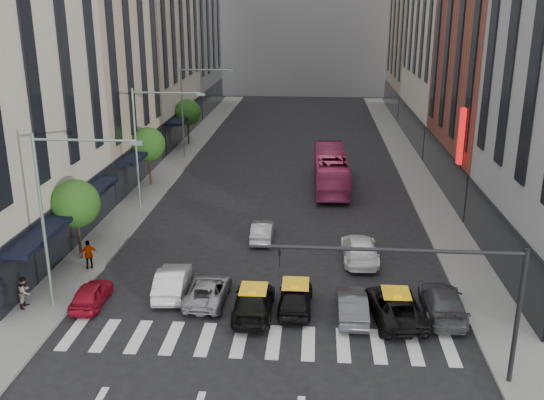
% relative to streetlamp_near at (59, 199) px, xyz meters
% --- Properties ---
extents(ground, '(160.00, 160.00, 0.00)m').
position_rel_streetlamp_near_xyz_m(ground, '(10.04, -4.00, -5.90)').
color(ground, black).
rests_on(ground, ground).
extents(sidewalk_left, '(3.00, 96.00, 0.15)m').
position_rel_streetlamp_near_xyz_m(sidewalk_left, '(-1.46, 26.00, -5.83)').
color(sidewalk_left, slate).
rests_on(sidewalk_left, ground).
extents(sidewalk_right, '(3.00, 96.00, 0.15)m').
position_rel_streetlamp_near_xyz_m(sidewalk_right, '(21.54, 26.00, -5.83)').
color(sidewalk_right, slate).
rests_on(sidewalk_right, ground).
extents(building_left_b, '(8.00, 16.00, 24.00)m').
position_rel_streetlamp_near_xyz_m(building_left_b, '(-6.96, 24.00, 6.10)').
color(building_left_b, tan).
rests_on(building_left_b, ground).
extents(building_left_d, '(8.00, 18.00, 30.00)m').
position_rel_streetlamp_near_xyz_m(building_left_d, '(-6.96, 61.00, 9.10)').
color(building_left_d, gray).
rests_on(building_left_d, ground).
extents(building_right_b, '(8.00, 18.00, 26.00)m').
position_rel_streetlamp_near_xyz_m(building_right_b, '(27.04, 23.00, 7.10)').
color(building_right_b, brown).
rests_on(building_right_b, ground).
extents(building_right_d, '(8.00, 18.00, 28.00)m').
position_rel_streetlamp_near_xyz_m(building_right_d, '(27.04, 61.00, 8.10)').
color(building_right_d, tan).
rests_on(building_right_d, ground).
extents(tree_near, '(2.88, 2.88, 4.95)m').
position_rel_streetlamp_near_xyz_m(tree_near, '(-1.76, 6.00, -2.25)').
color(tree_near, black).
rests_on(tree_near, sidewalk_left).
extents(tree_mid, '(2.88, 2.88, 4.95)m').
position_rel_streetlamp_near_xyz_m(tree_mid, '(-1.76, 22.00, -2.25)').
color(tree_mid, black).
rests_on(tree_mid, sidewalk_left).
extents(tree_far, '(2.88, 2.88, 4.95)m').
position_rel_streetlamp_near_xyz_m(tree_far, '(-1.76, 38.00, -2.25)').
color(tree_far, black).
rests_on(tree_far, sidewalk_left).
extents(streetlamp_near, '(5.38, 0.25, 9.00)m').
position_rel_streetlamp_near_xyz_m(streetlamp_near, '(0.00, 0.00, 0.00)').
color(streetlamp_near, gray).
rests_on(streetlamp_near, sidewalk_left).
extents(streetlamp_mid, '(5.38, 0.25, 9.00)m').
position_rel_streetlamp_near_xyz_m(streetlamp_mid, '(0.00, 16.00, 0.00)').
color(streetlamp_mid, gray).
rests_on(streetlamp_mid, sidewalk_left).
extents(streetlamp_far, '(5.38, 0.25, 9.00)m').
position_rel_streetlamp_near_xyz_m(streetlamp_far, '(0.00, 32.00, 0.00)').
color(streetlamp_far, gray).
rests_on(streetlamp_far, sidewalk_left).
extents(traffic_signal, '(10.10, 0.20, 6.00)m').
position_rel_streetlamp_near_xyz_m(traffic_signal, '(17.74, -5.00, -1.43)').
color(traffic_signal, black).
rests_on(traffic_signal, ground).
extents(liberty_sign, '(0.30, 0.70, 4.00)m').
position_rel_streetlamp_near_xyz_m(liberty_sign, '(22.64, 16.00, 0.10)').
color(liberty_sign, red).
rests_on(liberty_sign, ground).
extents(car_red, '(1.54, 3.65, 1.23)m').
position_rel_streetlamp_near_xyz_m(car_red, '(0.93, 0.45, -5.29)').
color(car_red, maroon).
rests_on(car_red, ground).
extents(car_white_front, '(1.88, 4.55, 1.47)m').
position_rel_streetlamp_near_xyz_m(car_white_front, '(4.84, 2.04, -5.17)').
color(car_white_front, silver).
rests_on(car_white_front, ground).
extents(car_silver, '(2.14, 4.48, 1.23)m').
position_rel_streetlamp_near_xyz_m(car_silver, '(6.90, 1.33, -5.29)').
color(car_silver, gray).
rests_on(car_silver, ground).
extents(taxi_left, '(2.03, 4.84, 1.40)m').
position_rel_streetlamp_near_xyz_m(taxi_left, '(9.44, 0.06, -5.20)').
color(taxi_left, black).
rests_on(taxi_left, ground).
extents(taxi_center, '(1.77, 4.22, 1.43)m').
position_rel_streetlamp_near_xyz_m(taxi_center, '(11.52, 0.73, -5.19)').
color(taxi_center, black).
rests_on(taxi_center, ground).
extents(car_grey_mid, '(1.50, 4.16, 1.36)m').
position_rel_streetlamp_near_xyz_m(car_grey_mid, '(14.34, 0.11, -5.22)').
color(car_grey_mid, '#383B3F').
rests_on(car_grey_mid, ground).
extents(taxi_right, '(2.93, 5.30, 1.41)m').
position_rel_streetlamp_near_xyz_m(taxi_right, '(16.48, 0.12, -5.20)').
color(taxi_right, black).
rests_on(taxi_right, ground).
extents(car_grey_curb, '(2.22, 5.02, 1.43)m').
position_rel_streetlamp_near_xyz_m(car_grey_curb, '(18.90, 0.69, -5.19)').
color(car_grey_curb, '#3C3E43').
rests_on(car_grey_curb, ground).
extents(car_row2_left, '(1.39, 3.90, 1.28)m').
position_rel_streetlamp_near_xyz_m(car_row2_left, '(8.97, 10.22, -5.26)').
color(car_row2_left, '#939297').
rests_on(car_row2_left, ground).
extents(car_row2_right, '(2.18, 5.15, 1.48)m').
position_rel_streetlamp_near_xyz_m(car_row2_right, '(15.18, 7.32, -5.16)').
color(car_row2_right, white).
rests_on(car_row2_right, ground).
extents(bus, '(2.86, 11.29, 3.13)m').
position_rel_streetlamp_near_xyz_m(bus, '(13.68, 22.75, -4.34)').
color(bus, '#BC376C').
rests_on(bus, ground).
extents(pedestrian_near, '(0.66, 0.83, 1.67)m').
position_rel_streetlamp_near_xyz_m(pedestrian_near, '(-2.22, -0.30, -4.92)').
color(pedestrian_near, gray).
rests_on(pedestrian_near, sidewalk_left).
extents(pedestrian_far, '(1.11, 0.87, 1.75)m').
position_rel_streetlamp_near_xyz_m(pedestrian_far, '(-0.68, 4.57, -4.88)').
color(pedestrian_far, gray).
rests_on(pedestrian_far, sidewalk_left).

